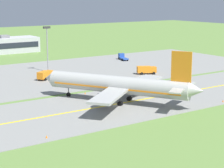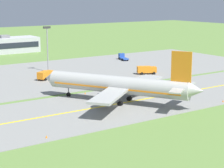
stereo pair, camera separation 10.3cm
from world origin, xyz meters
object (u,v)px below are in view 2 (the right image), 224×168
(airplane_lead, at_px, (119,85))
(service_truck_fuel, at_px, (123,57))
(apron_light_mast, at_px, (47,43))
(service_truck_pushback, at_px, (45,75))
(service_truck_baggage, at_px, (147,70))

(airplane_lead, bearing_deg, service_truck_fuel, 53.12)
(service_truck_fuel, bearing_deg, airplane_lead, -126.88)
(apron_light_mast, bearing_deg, airplane_lead, -95.74)
(service_truck_pushback, relative_size, apron_light_mast, 0.42)
(service_truck_baggage, xyz_separation_m, apron_light_mast, (-23.36, 21.71, 7.79))
(airplane_lead, distance_m, service_truck_pushback, 34.56)
(service_truck_pushback, bearing_deg, apron_light_mast, 60.14)
(service_truck_baggage, height_order, service_truck_fuel, service_truck_baggage)
(service_truck_fuel, relative_size, service_truck_pushback, 1.09)
(service_truck_baggage, xyz_separation_m, service_truck_pushback, (-29.89, 10.33, 0.00))
(service_truck_pushback, xyz_separation_m, apron_light_mast, (6.53, 11.38, 7.79))
(service_truck_fuel, distance_m, service_truck_pushback, 45.84)
(airplane_lead, distance_m, apron_light_mast, 46.31)
(airplane_lead, xyz_separation_m, apron_light_mast, (4.60, 45.79, 5.19))
(service_truck_fuel, relative_size, apron_light_mast, 0.46)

